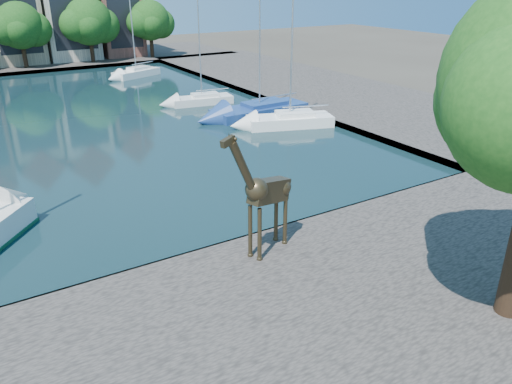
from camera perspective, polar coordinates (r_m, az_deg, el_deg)
ground at (r=20.35m, az=-8.29°, el=-8.14°), size 160.00×160.00×0.00m
water_basin at (r=41.99m, az=-21.84°, el=7.21°), size 38.00×50.00×0.08m
near_quay at (r=15.23m, az=3.07°, el=-19.23°), size 50.00×14.00×0.50m
far_quay at (r=73.15m, az=-26.93°, el=12.86°), size 60.00×16.00×0.50m
right_quay at (r=52.06m, az=6.52°, el=11.83°), size 14.00×52.00×0.50m
townhouse_east_inner at (r=72.67m, az=-26.42°, el=18.91°), size 5.94×9.18×15.79m
townhouse_east_end at (r=75.33m, az=-16.00°, el=19.94°), size 5.44×9.18×14.43m
far_tree_mid_east at (r=67.39m, az=-25.33°, el=16.67°), size 7.02×5.40×7.52m
far_tree_east at (r=68.87m, az=-18.50°, el=17.84°), size 7.54×5.80×7.84m
far_tree_far_east at (r=71.23m, az=-11.96°, el=18.51°), size 6.76×5.20×7.36m
giraffe_statue at (r=18.82m, az=1.00°, el=-0.03°), size 3.58×1.59×5.25m
sailboat_right_a at (r=38.24m, az=3.89°, el=8.41°), size 6.78×4.22×10.92m
sailboat_right_b at (r=41.53m, az=0.41°, el=9.56°), size 8.18×3.19×11.27m
sailboat_right_c at (r=45.51m, az=-6.21°, el=10.62°), size 5.62×2.74×9.89m
sailboat_right_d at (r=59.80m, az=-13.52°, el=13.24°), size 5.90×3.93×9.05m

